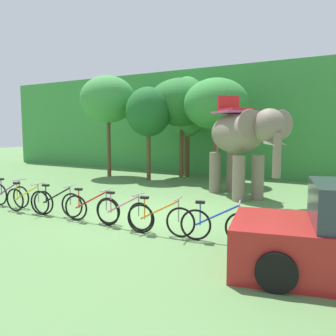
{
  "coord_description": "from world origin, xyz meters",
  "views": [
    {
      "loc": [
        5.52,
        -8.2,
        2.46
      ],
      "look_at": [
        0.15,
        1.0,
        1.3
      ],
      "focal_mm": 37.02,
      "sensor_mm": 36.0,
      "label": 1
    }
  ],
  "objects": [
    {
      "name": "tree_center_left",
      "position": [
        -2.94,
        7.69,
        3.87
      ],
      "size": [
        3.41,
        3.41,
        5.11
      ],
      "color": "brown",
      "rests_on": "ground"
    },
    {
      "name": "bike_pink",
      "position": [
        0.24,
        -1.38,
        0.39
      ],
      "size": [
        1.71,
        0.52,
        0.92
      ],
      "color": "black",
      "rests_on": "ground"
    },
    {
      "name": "tree_center",
      "position": [
        -2.91,
        8.27,
        3.67
      ],
      "size": [
        2.11,
        2.11,
        5.26
      ],
      "color": "brown",
      "rests_on": "ground"
    },
    {
      "name": "elephant",
      "position": [
        1.46,
        4.0,
        2.2
      ],
      "size": [
        3.83,
        3.51,
        3.78
      ],
      "color": "gray",
      "rests_on": "ground"
    },
    {
      "name": "bike_purple",
      "position": [
        -4.46,
        -1.25,
        0.39
      ],
      "size": [
        1.71,
        0.52,
        0.92
      ],
      "color": "black",
      "rests_on": "ground"
    },
    {
      "name": "ground_plane",
      "position": [
        0.0,
        0.0,
        0.0
      ],
      "size": [
        80.0,
        80.0,
        0.0
      ],
      "primitive_type": "plane",
      "color": "#567F47"
    },
    {
      "name": "bike_yellow",
      "position": [
        -3.24,
        -1.54,
        0.39
      ],
      "size": [
        1.71,
        0.52,
        0.92
      ],
      "color": "black",
      "rests_on": "ground"
    },
    {
      "name": "tree_center_right",
      "position": [
        -6.57,
        6.22,
        4.08
      ],
      "size": [
        2.91,
        2.91,
        5.32
      ],
      "color": "brown",
      "rests_on": "ground"
    },
    {
      "name": "foliage_hedge",
      "position": [
        0.0,
        12.51,
        2.94
      ],
      "size": [
        36.0,
        6.0,
        5.87
      ],
      "primitive_type": "cube",
      "color": "#3D8E42",
      "rests_on": "ground"
    },
    {
      "name": "bike_black",
      "position": [
        -2.15,
        -1.36,
        0.39
      ],
      "size": [
        1.7,
        0.52,
        0.92
      ],
      "color": "black",
      "rests_on": "ground"
    },
    {
      "name": "tree_left",
      "position": [
        -0.68,
        6.81,
        3.64
      ],
      "size": [
        2.98,
        2.98,
        4.84
      ],
      "color": "brown",
      "rests_on": "ground"
    },
    {
      "name": "bike_blue",
      "position": [
        2.72,
        -1.22,
        0.39
      ],
      "size": [
        1.67,
        0.61,
        0.92
      ],
      "color": "black",
      "rests_on": "ground"
    },
    {
      "name": "bike_red",
      "position": [
        -0.84,
        -1.37,
        0.39
      ],
      "size": [
        1.69,
        0.52,
        0.92
      ],
      "color": "black",
      "rests_on": "ground"
    },
    {
      "name": "bike_orange",
      "position": [
        1.35,
        -1.43,
        0.39
      ],
      "size": [
        1.69,
        0.52,
        0.92
      ],
      "color": "black",
      "rests_on": "ground"
    },
    {
      "name": "tree_right",
      "position": [
        -3.9,
        6.05,
        3.34
      ],
      "size": [
        2.21,
        2.21,
        4.56
      ],
      "color": "brown",
      "rests_on": "ground"
    }
  ]
}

